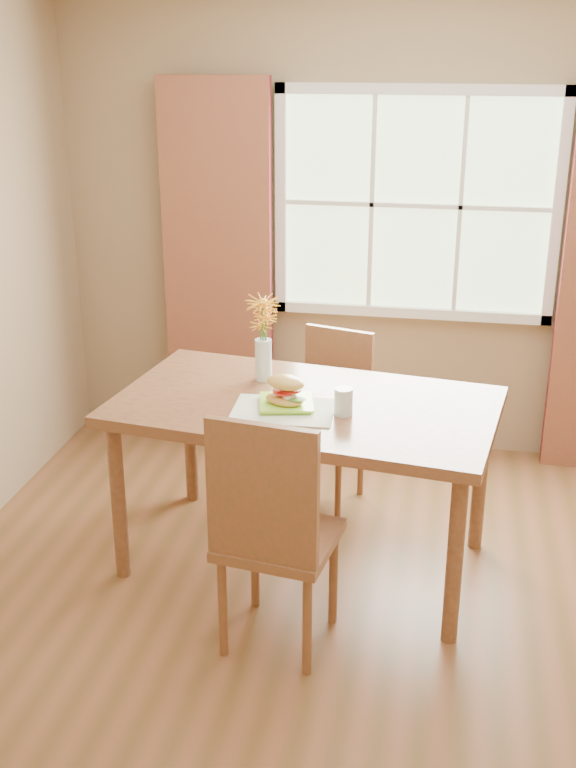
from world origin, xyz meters
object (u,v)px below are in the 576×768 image
(dining_table, at_px, (305,419))
(chair_near, at_px, (271,527))
(water_glass, at_px, (343,402))
(croissant_sandwich, at_px, (285,391))
(flower_vase, at_px, (263,328))
(chair_far, at_px, (330,409))

(dining_table, distance_m, chair_near, 0.73)
(dining_table, xyz_separation_m, chair_near, (-0.01, -0.71, -0.16))
(chair_near, height_order, water_glass, chair_near)
(chair_near, bearing_deg, dining_table, 97.57)
(croissant_sandwich, distance_m, flower_vase, 0.42)
(chair_far, distance_m, water_glass, 0.92)
(croissant_sandwich, bearing_deg, chair_near, -64.72)
(chair_far, bearing_deg, croissant_sandwich, -80.96)
(dining_table, xyz_separation_m, flower_vase, (-0.24, 0.24, 0.35))
(croissant_sandwich, relative_size, flower_vase, 0.52)
(chair_far, distance_m, flower_vase, 0.79)
(chair_near, height_order, croissant_sandwich, chair_near)
(chair_far, relative_size, water_glass, 7.62)
(chair_near, height_order, flower_vase, flower_vase)
(dining_table, xyz_separation_m, croissant_sandwich, (-0.07, -0.10, 0.17))
(water_glass, bearing_deg, dining_table, 147.94)
(water_glass, height_order, flower_vase, flower_vase)
(chair_near, relative_size, croissant_sandwich, 4.97)
(dining_table, relative_size, croissant_sandwich, 8.51)
(chair_near, distance_m, flower_vase, 1.11)
(dining_table, bearing_deg, flower_vase, 143.38)
(chair_near, height_order, chair_far, chair_near)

